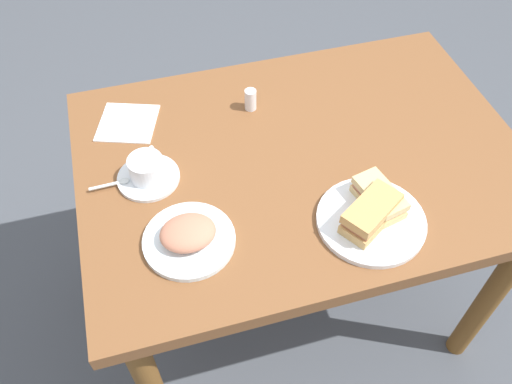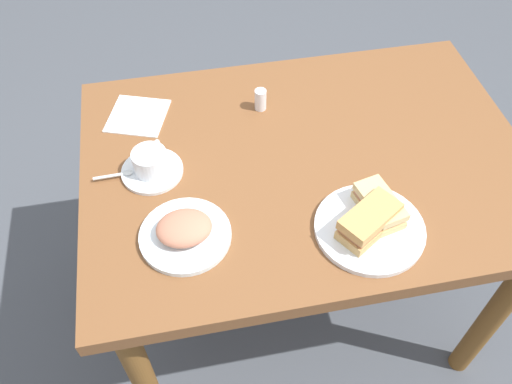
% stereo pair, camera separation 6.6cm
% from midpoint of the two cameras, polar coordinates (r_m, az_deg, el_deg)
% --- Properties ---
extents(ground_plane, '(6.00, 6.00, 0.00)m').
position_cam_midpoint_polar(ground_plane, '(1.98, 4.81, -11.54)').
color(ground_plane, '#454950').
extents(dining_table, '(1.14, 0.81, 0.76)m').
position_cam_midpoint_polar(dining_table, '(1.44, 6.51, 0.78)').
color(dining_table, brown).
rests_on(dining_table, ground_plane).
extents(sandwich_plate, '(0.25, 0.25, 0.01)m').
position_cam_midpoint_polar(sandwich_plate, '(1.24, 13.61, -3.89)').
color(sandwich_plate, white).
rests_on(sandwich_plate, dining_table).
extents(sandwich_front, '(0.16, 0.14, 0.06)m').
position_cam_midpoint_polar(sandwich_front, '(1.20, 13.60, -3.13)').
color(sandwich_front, tan).
rests_on(sandwich_front, sandwich_plate).
extents(sandwich_back, '(0.10, 0.14, 0.05)m').
position_cam_midpoint_polar(sandwich_back, '(1.24, 14.63, -1.45)').
color(sandwich_back, tan).
rests_on(sandwich_back, sandwich_plate).
extents(coffee_saucer, '(0.15, 0.15, 0.01)m').
position_cam_midpoint_polar(coffee_saucer, '(1.33, -9.72, 2.21)').
color(coffee_saucer, white).
rests_on(coffee_saucer, dining_table).
extents(coffee_cup, '(0.09, 0.11, 0.06)m').
position_cam_midpoint_polar(coffee_cup, '(1.31, -9.91, 3.31)').
color(coffee_cup, white).
rests_on(coffee_cup, coffee_saucer).
extents(spoon, '(0.10, 0.02, 0.01)m').
position_cam_midpoint_polar(spoon, '(1.33, -13.06, 1.84)').
color(spoon, silver).
rests_on(spoon, coffee_saucer).
extents(side_plate, '(0.21, 0.21, 0.01)m').
position_cam_midpoint_polar(side_plate, '(1.20, -6.06, -4.73)').
color(side_plate, white).
rests_on(side_plate, dining_table).
extents(side_food_pile, '(0.12, 0.10, 0.04)m').
position_cam_midpoint_polar(side_food_pile, '(1.17, -6.18, -3.93)').
color(side_food_pile, '#BB765A').
rests_on(side_food_pile, side_plate).
extents(napkin, '(0.19, 0.19, 0.00)m').
position_cam_midpoint_polar(napkin, '(1.49, -11.38, 8.01)').
color(napkin, white).
rests_on(napkin, dining_table).
extents(salt_shaker, '(0.03, 0.03, 0.06)m').
position_cam_midpoint_polar(salt_shaker, '(1.47, 1.79, 9.88)').
color(salt_shaker, silver).
rests_on(salt_shaker, dining_table).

